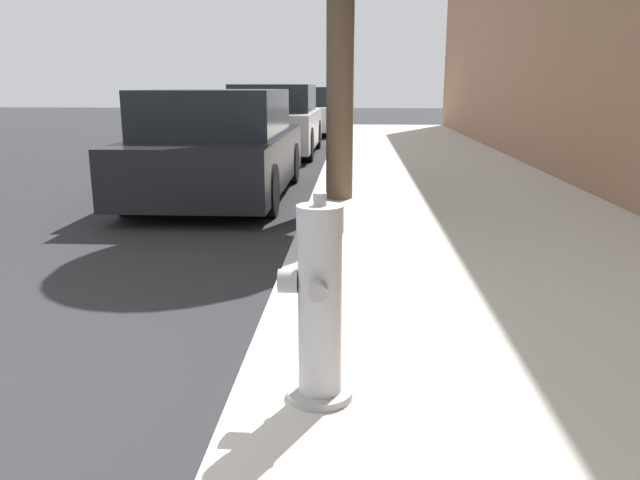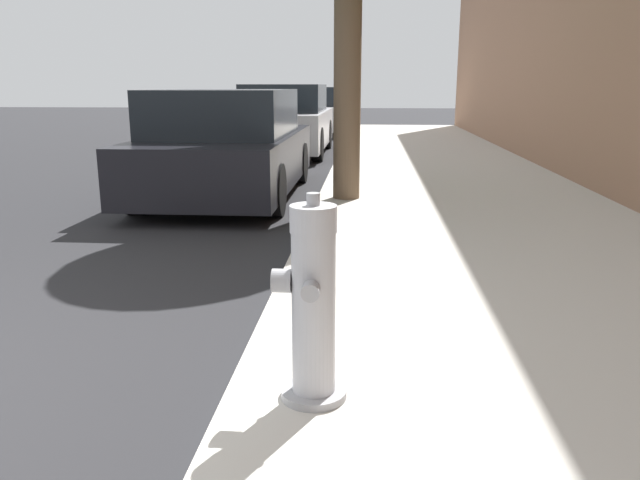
{
  "view_description": "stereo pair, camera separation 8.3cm",
  "coord_description": "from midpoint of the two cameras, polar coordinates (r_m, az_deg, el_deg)",
  "views": [
    {
      "loc": [
        2.63,
        -2.1,
        1.46
      ],
      "look_at": [
        2.42,
        1.6,
        0.54
      ],
      "focal_mm": 35.0,
      "sensor_mm": 36.0,
      "label": 1
    },
    {
      "loc": [
        2.71,
        -2.1,
        1.46
      ],
      "look_at": [
        2.42,
        1.6,
        0.54
      ],
      "focal_mm": 35.0,
      "sensor_mm": 36.0,
      "label": 2
    }
  ],
  "objects": [
    {
      "name": "fire_hydrant",
      "position": [
        2.66,
        0.23,
        -6.13
      ],
      "size": [
        0.32,
        0.32,
        0.91
      ],
      "color": "#97979C",
      "rests_on": "sidewalk_slab"
    },
    {
      "name": "parked_car_mid",
      "position": [
        13.69,
        -2.93,
        10.81
      ],
      "size": [
        1.77,
        4.27,
        1.48
      ],
      "color": "#B7B7BC",
      "rests_on": "ground_plane"
    },
    {
      "name": "parked_car_far",
      "position": [
        19.83,
        -0.09,
        11.7
      ],
      "size": [
        1.71,
        4.59,
        1.41
      ],
      "color": "silver",
      "rests_on": "ground_plane"
    },
    {
      "name": "parked_car_near",
      "position": [
        8.43,
        -8.17,
        8.45
      ],
      "size": [
        1.82,
        4.16,
        1.41
      ],
      "color": "black",
      "rests_on": "ground_plane"
    }
  ]
}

